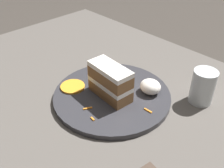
{
  "coord_description": "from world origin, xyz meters",
  "views": [
    {
      "loc": [
        0.37,
        -0.32,
        0.46
      ],
      "look_at": [
        -0.02,
        0.06,
        0.08
      ],
      "focal_mm": 42.0,
      "sensor_mm": 36.0,
      "label": 1
    }
  ],
  "objects": [
    {
      "name": "cake_slice",
      "position": [
        -0.02,
        0.05,
        0.09
      ],
      "size": [
        0.12,
        0.06,
        0.09
      ],
      "rotation": [
        0.0,
        0.0,
        4.64
      ],
      "color": "brown",
      "rests_on": "plate"
    },
    {
      "name": "orange_garnish",
      "position": [
        -0.12,
        0.0,
        0.05
      ],
      "size": [
        0.07,
        0.07,
        0.01
      ],
      "primitive_type": "cylinder",
      "color": "orange",
      "rests_on": "plate"
    },
    {
      "name": "cream_dollop",
      "position": [
        0.04,
        0.13,
        0.06
      ],
      "size": [
        0.06,
        0.05,
        0.04
      ],
      "primitive_type": "ellipsoid",
      "color": "white",
      "rests_on": "plate"
    },
    {
      "name": "drinking_glass",
      "position": [
        0.14,
        0.21,
        0.07
      ],
      "size": [
        0.06,
        0.06,
        0.09
      ],
      "color": "silver",
      "rests_on": "dining_table"
    },
    {
      "name": "plate",
      "position": [
        -0.02,
        0.06,
        0.04
      ],
      "size": [
        0.31,
        0.31,
        0.01
      ],
      "primitive_type": "cylinder",
      "color": "#333338",
      "rests_on": "dining_table"
    },
    {
      "name": "dining_table",
      "position": [
        0.0,
        0.0,
        0.02
      ],
      "size": [
        1.24,
        0.9,
        0.03
      ],
      "primitive_type": "cube",
      "color": "#56514C",
      "rests_on": "ground"
    },
    {
      "name": "carrot_shreds_scatter",
      "position": [
        -0.01,
        0.06,
        0.05
      ],
      "size": [
        0.19,
        0.21,
        0.0
      ],
      "color": "orange",
      "rests_on": "plate"
    },
    {
      "name": "ground_plane",
      "position": [
        0.0,
        0.0,
        0.0
      ],
      "size": [
        6.0,
        6.0,
        0.0
      ],
      "primitive_type": "plane",
      "color": "#38332D",
      "rests_on": "ground"
    }
  ]
}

